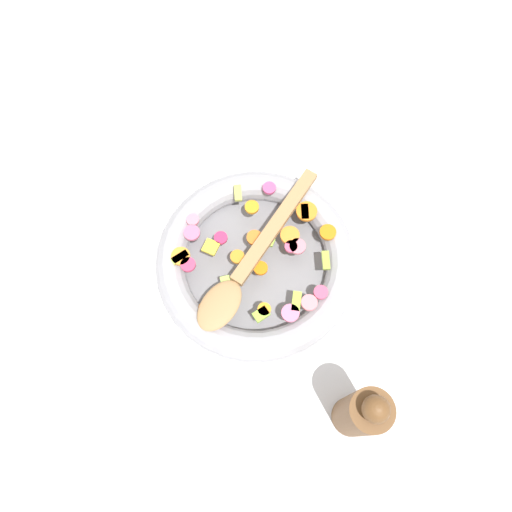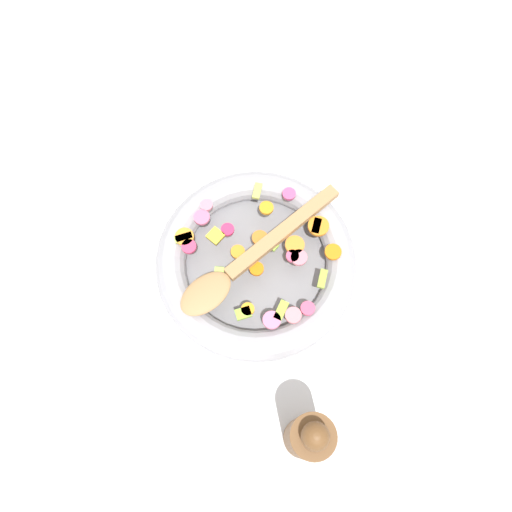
{
  "view_description": "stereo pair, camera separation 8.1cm",
  "coord_description": "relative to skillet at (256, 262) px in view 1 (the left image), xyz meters",
  "views": [
    {
      "loc": [
        0.02,
        0.28,
        0.81
      ],
      "look_at": [
        0.0,
        0.0,
        0.05
      ],
      "focal_mm": 35.0,
      "sensor_mm": 36.0,
      "label": 1
    },
    {
      "loc": [
        -0.06,
        0.28,
        0.81
      ],
      "look_at": [
        0.0,
        0.0,
        0.05
      ],
      "focal_mm": 35.0,
      "sensor_mm": 36.0,
      "label": 2
    }
  ],
  "objects": [
    {
      "name": "pepper_mill",
      "position": [
        -0.13,
        0.26,
        0.06
      ],
      "size": [
        0.06,
        0.06,
        0.19
      ],
      "color": "brown",
      "rests_on": "ground_plane"
    },
    {
      "name": "skillet",
      "position": [
        0.0,
        0.0,
        0.0
      ],
      "size": [
        0.34,
        0.34,
        0.05
      ],
      "color": "slate",
      "rests_on": "ground_plane"
    },
    {
      "name": "wooden_spoon",
      "position": [
        0.01,
        0.02,
        0.04
      ],
      "size": [
        0.23,
        0.28,
        0.01
      ],
      "color": "#A87F51",
      "rests_on": "chopped_vegetables"
    },
    {
      "name": "chopped_vegetables",
      "position": [
        -0.0,
        -0.0,
        0.03
      ],
      "size": [
        0.28,
        0.25,
        0.01
      ],
      "color": "orange",
      "rests_on": "skillet"
    },
    {
      "name": "ground_plane",
      "position": [
        0.0,
        0.0,
        -0.02
      ],
      "size": [
        4.0,
        4.0,
        0.0
      ],
      "primitive_type": "plane",
      "color": "silver"
    }
  ]
}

